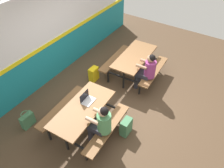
{
  "coord_description": "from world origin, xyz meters",
  "views": [
    {
      "loc": [
        -3.61,
        -2.13,
        4.38
      ],
      "look_at": [
        0.0,
        0.2,
        0.55
      ],
      "focal_mm": 35.43,
      "sensor_mm": 36.0,
      "label": 1
    }
  ],
  "objects_px": {
    "laptop_silver": "(87,99)",
    "student_further": "(147,69)",
    "backpack_dark": "(126,127)",
    "picnic_table_left": "(83,113)",
    "tote_bag_bright": "(28,120)",
    "picnic_table_right": "(134,61)",
    "student_nearer": "(101,123)",
    "satchel_spare": "(94,74)"
  },
  "relations": [
    {
      "from": "picnic_table_right",
      "to": "student_nearer",
      "type": "bearing_deg",
      "value": -167.34
    },
    {
      "from": "student_further",
      "to": "backpack_dark",
      "type": "distance_m",
      "value": 1.73
    },
    {
      "from": "picnic_table_left",
      "to": "tote_bag_bright",
      "type": "height_order",
      "value": "picnic_table_left"
    },
    {
      "from": "backpack_dark",
      "to": "tote_bag_bright",
      "type": "height_order",
      "value": "backpack_dark"
    },
    {
      "from": "picnic_table_right",
      "to": "satchel_spare",
      "type": "relative_size",
      "value": 3.85
    },
    {
      "from": "laptop_silver",
      "to": "tote_bag_bright",
      "type": "relative_size",
      "value": 0.77
    },
    {
      "from": "satchel_spare",
      "to": "laptop_silver",
      "type": "bearing_deg",
      "value": -147.65
    },
    {
      "from": "student_nearer",
      "to": "student_further",
      "type": "distance_m",
      "value": 2.16
    },
    {
      "from": "picnic_table_right",
      "to": "backpack_dark",
      "type": "distance_m",
      "value": 2.19
    },
    {
      "from": "student_further",
      "to": "satchel_spare",
      "type": "bearing_deg",
      "value": 107.98
    },
    {
      "from": "laptop_silver",
      "to": "student_nearer",
      "type": "bearing_deg",
      "value": -117.91
    },
    {
      "from": "student_nearer",
      "to": "backpack_dark",
      "type": "bearing_deg",
      "value": -31.29
    },
    {
      "from": "backpack_dark",
      "to": "picnic_table_right",
      "type": "bearing_deg",
      "value": 24.01
    },
    {
      "from": "tote_bag_bright",
      "to": "backpack_dark",
      "type": "bearing_deg",
      "value": -62.34
    },
    {
      "from": "laptop_silver",
      "to": "tote_bag_bright",
      "type": "height_order",
      "value": "laptop_silver"
    },
    {
      "from": "student_further",
      "to": "satchel_spare",
      "type": "xyz_separation_m",
      "value": [
        -0.48,
        1.48,
        -0.49
      ]
    },
    {
      "from": "student_further",
      "to": "satchel_spare",
      "type": "relative_size",
      "value": 2.74
    },
    {
      "from": "picnic_table_left",
      "to": "tote_bag_bright",
      "type": "xyz_separation_m",
      "value": [
        -0.66,
        1.22,
        -0.38
      ]
    },
    {
      "from": "laptop_silver",
      "to": "student_further",
      "type": "bearing_deg",
      "value": -18.75
    },
    {
      "from": "picnic_table_left",
      "to": "laptop_silver",
      "type": "xyz_separation_m",
      "value": [
        0.24,
        0.05,
        0.21
      ]
    },
    {
      "from": "picnic_table_right",
      "to": "tote_bag_bright",
      "type": "height_order",
      "value": "picnic_table_right"
    },
    {
      "from": "backpack_dark",
      "to": "satchel_spare",
      "type": "xyz_separation_m",
      "value": [
        1.15,
        1.79,
        0.0
      ]
    },
    {
      "from": "picnic_table_right",
      "to": "satchel_spare",
      "type": "height_order",
      "value": "picnic_table_right"
    },
    {
      "from": "picnic_table_left",
      "to": "satchel_spare",
      "type": "height_order",
      "value": "picnic_table_left"
    },
    {
      "from": "tote_bag_bright",
      "to": "satchel_spare",
      "type": "relative_size",
      "value": 0.98
    },
    {
      "from": "student_further",
      "to": "backpack_dark",
      "type": "xyz_separation_m",
      "value": [
        -1.63,
        -0.31,
        -0.49
      ]
    },
    {
      "from": "picnic_table_left",
      "to": "backpack_dark",
      "type": "height_order",
      "value": "picnic_table_left"
    },
    {
      "from": "tote_bag_bright",
      "to": "satchel_spare",
      "type": "xyz_separation_m",
      "value": [
        2.25,
        -0.31,
        0.02
      ]
    },
    {
      "from": "picnic_table_right",
      "to": "picnic_table_left",
      "type": "bearing_deg",
      "value": -179.99
    },
    {
      "from": "laptop_silver",
      "to": "satchel_spare",
      "type": "bearing_deg",
      "value": 32.35
    },
    {
      "from": "picnic_table_left",
      "to": "student_nearer",
      "type": "height_order",
      "value": "student_nearer"
    },
    {
      "from": "student_nearer",
      "to": "tote_bag_bright",
      "type": "distance_m",
      "value": 1.94
    },
    {
      "from": "student_further",
      "to": "student_nearer",
      "type": "bearing_deg",
      "value": 179.68
    },
    {
      "from": "backpack_dark",
      "to": "picnic_table_left",
      "type": "bearing_deg",
      "value": 116.58
    },
    {
      "from": "student_nearer",
      "to": "backpack_dark",
      "type": "xyz_separation_m",
      "value": [
        0.52,
        -0.32,
        -0.49
      ]
    },
    {
      "from": "picnic_table_left",
      "to": "laptop_silver",
      "type": "bearing_deg",
      "value": 11.56
    },
    {
      "from": "picnic_table_right",
      "to": "laptop_silver",
      "type": "height_order",
      "value": "laptop_silver"
    },
    {
      "from": "student_nearer",
      "to": "picnic_table_left",
      "type": "bearing_deg",
      "value": 81.49
    },
    {
      "from": "student_nearer",
      "to": "laptop_silver",
      "type": "bearing_deg",
      "value": 62.09
    },
    {
      "from": "backpack_dark",
      "to": "tote_bag_bright",
      "type": "xyz_separation_m",
      "value": [
        -1.1,
        2.1,
        -0.02
      ]
    },
    {
      "from": "picnic_table_left",
      "to": "laptop_silver",
      "type": "distance_m",
      "value": 0.33
    },
    {
      "from": "backpack_dark",
      "to": "satchel_spare",
      "type": "height_order",
      "value": "same"
    }
  ]
}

